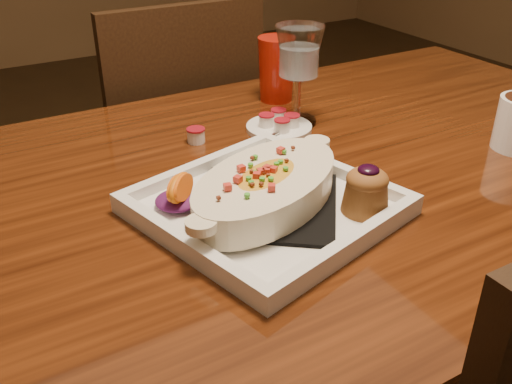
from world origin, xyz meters
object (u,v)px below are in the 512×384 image
chair_far (174,156)px  table (308,215)px  plate (271,194)px  goblet (299,57)px  red_tumbler (277,69)px  saucer (279,125)px

chair_far → table: bearing=90.0°
table → plate: 0.21m
table → chair_far: (-0.00, 0.63, -0.15)m
chair_far → goblet: size_ratio=4.87×
chair_far → red_tumbler: (0.12, -0.32, 0.31)m
red_tumbler → plate: bearing=-122.7°
chair_far → goblet: 0.60m
plate → red_tumbler: red_tumbler is taller
table → chair_far: size_ratio=1.61×
plate → chair_far: bearing=65.1°
saucer → red_tumbler: bearing=60.2°
table → plate: (-0.14, -0.09, 0.13)m
chair_far → saucer: chair_far is taller
red_tumbler → table: bearing=-111.7°
goblet → red_tumbler: goblet is taller
saucer → red_tumbler: 0.18m
chair_far → goblet: (0.09, -0.46, 0.38)m
chair_far → saucer: 0.54m
plate → saucer: bearing=41.3°
saucer → red_tumbler: red_tumbler is taller
chair_far → red_tumbler: size_ratio=6.86×
chair_far → red_tumbler: 0.46m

